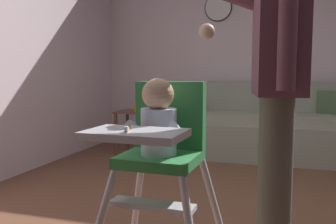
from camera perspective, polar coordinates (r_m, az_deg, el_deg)
name	(u,v)px	position (r m, az deg, el deg)	size (l,w,h in m)	color
wall_far	(257,45)	(4.94, 13.71, 10.01)	(4.94, 0.06, 2.65)	silver
couch	(269,128)	(4.44, 15.39, -2.45)	(2.01, 0.86, 0.86)	gray
high_chair	(160,138)	(1.77, -1.21, -4.13)	(0.63, 0.74, 0.95)	silver
adult_standing	(276,79)	(1.73, 16.39, 4.99)	(0.56, 0.50, 1.66)	#666355
side_table	(135,123)	(4.43, -5.19, -1.63)	(0.40, 0.40, 0.52)	brown
sippy_cup	(137,107)	(4.40, -4.86, 0.80)	(0.07, 0.07, 0.10)	gold
wall_clock	(218,8)	(5.02, 7.79, 15.75)	(0.36, 0.04, 0.36)	white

